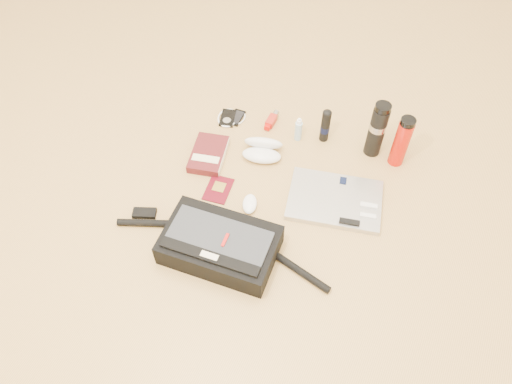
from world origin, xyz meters
TOP-DOWN VIEW (x-y plane):
  - ground at (0.00, 0.00)m, footprint 4.00×4.00m
  - messenger_bag at (-0.05, -0.23)m, footprint 0.85×0.29m
  - laptop at (0.26, 0.17)m, footprint 0.42×0.33m
  - book at (-0.31, 0.16)m, footprint 0.18×0.24m
  - passport at (-0.20, 0.02)m, footprint 0.12×0.15m
  - mouse at (-0.04, 0.00)m, footprint 0.09×0.11m
  - sunglasses_case at (-0.11, 0.27)m, footprint 0.20×0.18m
  - ipod at (-0.35, 0.41)m, footprint 0.12×0.12m
  - phone at (-0.31, 0.43)m, footprint 0.08×0.10m
  - inhaler at (-0.16, 0.47)m, footprint 0.04×0.12m
  - spray_bottle at (-0.01, 0.43)m, footprint 0.03×0.03m
  - aerosol_can at (0.09, 0.48)m, footprint 0.04×0.04m
  - thermos_black at (0.31, 0.49)m, footprint 0.08×0.08m
  - thermos_red at (0.42, 0.48)m, footprint 0.07×0.07m

SIDE VIEW (x-z plane):
  - ground at x=0.00m, z-range 0.00..0.00m
  - passport at x=-0.20m, z-range 0.00..0.01m
  - phone at x=-0.31m, z-range 0.00..0.01m
  - ipod at x=-0.35m, z-range 0.00..0.01m
  - laptop at x=0.26m, z-range -0.01..0.03m
  - mouse at x=-0.04m, z-range 0.00..0.03m
  - inhaler at x=-0.16m, z-range 0.00..0.03m
  - book at x=-0.31m, z-range 0.00..0.04m
  - sunglasses_case at x=-0.11m, z-range -0.01..0.08m
  - spray_bottle at x=-0.01m, z-range -0.01..0.11m
  - messenger_bag at x=-0.05m, z-range -0.01..0.11m
  - aerosol_can at x=0.09m, z-range 0.00..0.17m
  - thermos_red at x=0.42m, z-range 0.00..0.25m
  - thermos_black at x=0.31m, z-range 0.00..0.27m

